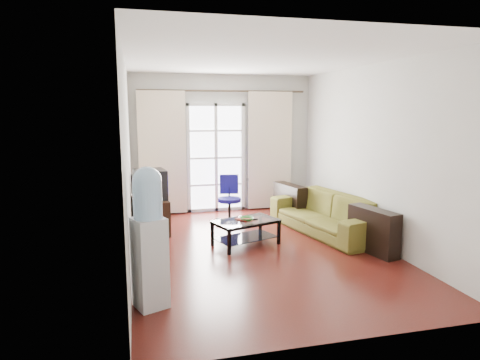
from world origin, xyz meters
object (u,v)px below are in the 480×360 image
at_px(sofa, 326,213).
at_px(coffee_table, 246,229).
at_px(tv_stand, 150,216).
at_px(task_chair, 229,209).
at_px(crt_tv, 149,184).
at_px(water_cooler, 149,235).

distance_m(sofa, coffee_table, 1.50).
height_order(sofa, tv_stand, sofa).
bearing_deg(tv_stand, task_chair, 4.86).
relative_size(coffee_table, task_chair, 1.25).
relative_size(crt_tv, task_chair, 0.69).
distance_m(crt_tv, task_chair, 1.56).
height_order(crt_tv, water_cooler, water_cooler).
relative_size(sofa, coffee_table, 2.18).
height_order(tv_stand, crt_tv, crt_tv).
distance_m(tv_stand, water_cooler, 2.80).
height_order(sofa, task_chair, task_chair).
height_order(crt_tv, task_chair, crt_tv).
height_order(coffee_table, task_chair, task_chair).
bearing_deg(water_cooler, sofa, 13.44).
xyz_separation_m(coffee_table, crt_tv, (-1.38, 1.02, 0.57)).
xyz_separation_m(sofa, coffee_table, (-1.46, -0.34, -0.07)).
bearing_deg(water_cooler, coffee_table, 27.89).
relative_size(sofa, task_chair, 2.72).
xyz_separation_m(coffee_table, tv_stand, (-1.38, 1.01, 0.04)).
distance_m(tv_stand, task_chair, 1.46).
distance_m(sofa, water_cooler, 3.62).
height_order(sofa, water_cooler, water_cooler).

